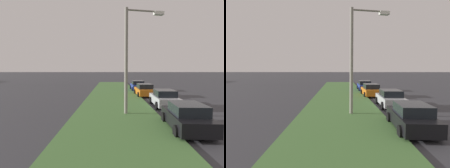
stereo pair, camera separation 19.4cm
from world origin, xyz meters
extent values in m
cube|color=#477238|center=(10.00, 7.69, 0.06)|extent=(60.00, 6.00, 0.12)
cube|color=black|center=(5.48, 3.92, 0.57)|extent=(4.38, 1.99, 0.70)
cube|color=black|center=(5.28, 3.93, 1.19)|extent=(2.27, 1.70, 0.55)
cylinder|color=black|center=(6.87, 4.75, 0.32)|extent=(0.65, 0.25, 0.64)
cylinder|color=black|center=(6.79, 2.96, 0.32)|extent=(0.65, 0.25, 0.64)
cylinder|color=black|center=(4.18, 4.88, 0.32)|extent=(0.65, 0.25, 0.64)
cylinder|color=black|center=(4.09, 3.08, 0.32)|extent=(0.65, 0.25, 0.64)
cube|color=#B2B5BA|center=(12.07, 3.38, 0.57)|extent=(4.32, 1.85, 0.70)
cube|color=black|center=(11.87, 3.38, 1.19)|extent=(2.22, 1.63, 0.55)
cylinder|color=black|center=(13.43, 4.26, 0.32)|extent=(0.64, 0.23, 0.64)
cylinder|color=black|center=(13.41, 2.46, 0.32)|extent=(0.64, 0.23, 0.64)
cylinder|color=black|center=(10.73, 4.30, 0.32)|extent=(0.64, 0.23, 0.64)
cylinder|color=black|center=(10.71, 2.50, 0.32)|extent=(0.64, 0.23, 0.64)
cube|color=orange|center=(18.48, 4.05, 0.57)|extent=(4.35, 1.92, 0.70)
cube|color=black|center=(18.28, 4.04, 1.19)|extent=(2.24, 1.66, 0.55)
cylinder|color=black|center=(19.80, 4.99, 0.32)|extent=(0.65, 0.24, 0.64)
cylinder|color=black|center=(19.85, 3.19, 0.32)|extent=(0.65, 0.24, 0.64)
cylinder|color=black|center=(17.10, 4.91, 0.32)|extent=(0.65, 0.24, 0.64)
cylinder|color=black|center=(17.15, 3.11, 0.32)|extent=(0.65, 0.24, 0.64)
cube|color=#23389E|center=(24.28, 4.08, 0.57)|extent=(4.30, 1.80, 0.70)
cube|color=black|center=(24.08, 4.08, 1.19)|extent=(2.20, 1.60, 0.55)
cylinder|color=black|center=(25.63, 4.98, 0.32)|extent=(0.64, 0.22, 0.64)
cylinder|color=black|center=(25.63, 3.18, 0.32)|extent=(0.64, 0.22, 0.64)
cylinder|color=black|center=(22.93, 4.98, 0.32)|extent=(0.64, 0.22, 0.64)
cylinder|color=black|center=(22.93, 3.18, 0.32)|extent=(0.64, 0.22, 0.64)
cylinder|color=gray|center=(8.85, 6.96, 3.75)|extent=(0.24, 0.24, 7.50)
cylinder|color=gray|center=(9.11, 5.79, 7.35)|extent=(0.64, 2.37, 0.12)
cube|color=silver|center=(9.37, 4.62, 7.25)|extent=(0.50, 0.76, 0.24)
camera|label=1|loc=(-5.09, 8.00, 3.37)|focal=31.77mm
camera|label=2|loc=(-5.09, 7.81, 3.37)|focal=31.77mm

